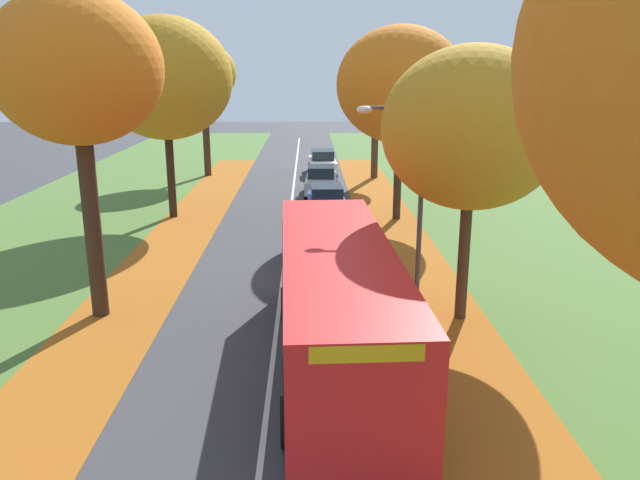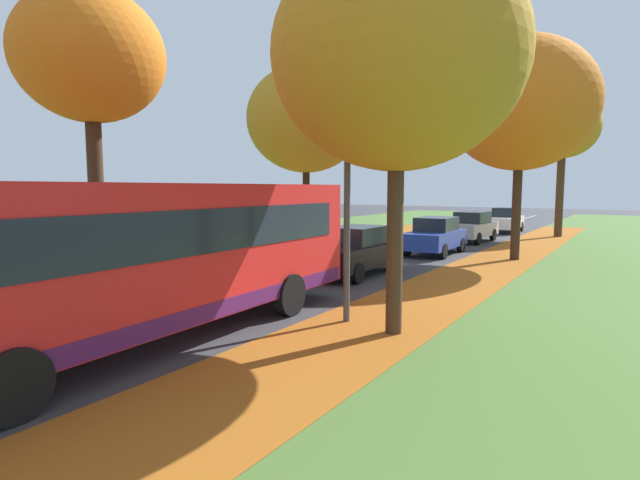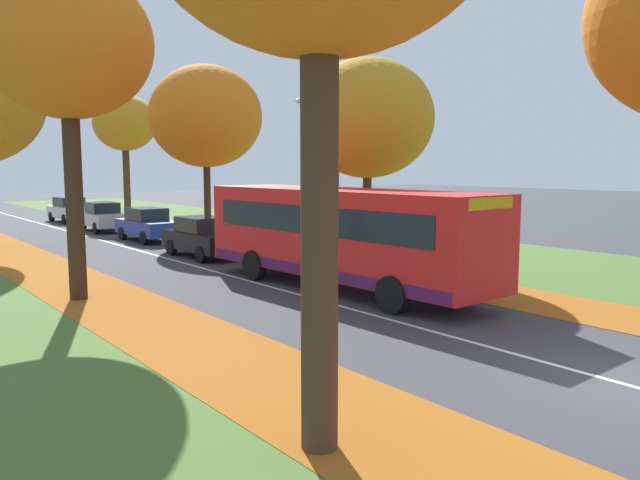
# 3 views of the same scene
# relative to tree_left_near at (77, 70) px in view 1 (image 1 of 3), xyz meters

# --- Properties ---
(grass_verge_left) EXTENTS (12.00, 90.00, 0.01)m
(grass_verge_left) POSITION_rel_tree_left_near_xyz_m (-4.06, 7.21, -6.86)
(grass_verge_left) COLOR #476B2D
(grass_verge_left) RESTS_ON ground
(leaf_litter_left) EXTENTS (2.80, 60.00, 0.00)m
(leaf_litter_left) POSITION_rel_tree_left_near_xyz_m (0.54, 1.21, -6.85)
(leaf_litter_left) COLOR #9E5619
(leaf_litter_left) RESTS_ON grass_verge_left
(grass_verge_right) EXTENTS (12.00, 90.00, 0.01)m
(grass_verge_right) POSITION_rel_tree_left_near_xyz_m (14.34, 7.21, -6.86)
(grass_verge_right) COLOR #476B2D
(grass_verge_right) RESTS_ON ground
(leaf_litter_right) EXTENTS (2.80, 60.00, 0.00)m
(leaf_litter_right) POSITION_rel_tree_left_near_xyz_m (9.74, 1.21, -6.85)
(leaf_litter_right) COLOR #9E5619
(leaf_litter_right) RESTS_ON grass_verge_right
(road_centre_line) EXTENTS (0.12, 80.00, 0.01)m
(road_centre_line) POSITION_rel_tree_left_near_xyz_m (5.14, 7.21, -6.86)
(road_centre_line) COLOR silver
(road_centre_line) RESTS_ON ground
(tree_left_near) EXTENTS (4.49, 4.49, 8.94)m
(tree_left_near) POSITION_rel_tree_left_near_xyz_m (0.00, 0.00, 0.00)
(tree_left_near) COLOR #382619
(tree_left_near) RESTS_ON ground
(tree_left_mid) EXTENTS (6.15, 6.15, 9.23)m
(tree_left_mid) POSITION_rel_tree_left_near_xyz_m (-0.46, 12.35, -0.41)
(tree_left_mid) COLOR black
(tree_left_mid) RESTS_ON ground
(tree_left_far) EXTENTS (4.20, 4.20, 8.50)m
(tree_left_far) POSITION_rel_tree_left_near_xyz_m (-0.64, 24.31, -0.31)
(tree_left_far) COLOR #382619
(tree_left_far) RESTS_ON ground
(tree_right_near) EXTENTS (4.82, 4.82, 7.55)m
(tree_right_near) POSITION_rel_tree_left_near_xyz_m (10.37, -0.41, -1.49)
(tree_right_near) COLOR #422D1E
(tree_right_near) RESTS_ON ground
(tree_right_mid) EXTENTS (5.78, 5.78, 8.79)m
(tree_right_mid) POSITION_rel_tree_left_near_xyz_m (10.20, 11.70, -0.69)
(tree_right_mid) COLOR #382619
(tree_right_mid) RESTS_ON ground
(tree_right_far) EXTENTS (4.07, 4.07, 8.30)m
(tree_right_far) POSITION_rel_tree_left_near_xyz_m (10.32, 23.16, -0.46)
(tree_right_far) COLOR #422D1E
(tree_right_far) RESTS_ON ground
(streetlamp_right) EXTENTS (1.89, 0.28, 6.00)m
(streetlamp_right) POSITION_rel_tree_left_near_xyz_m (8.81, -0.16, -3.12)
(streetlamp_right) COLOR #47474C
(streetlamp_right) RESTS_ON ground
(bus) EXTENTS (2.95, 10.49, 2.98)m
(bus) POSITION_rel_tree_left_near_xyz_m (6.70, -3.33, -5.16)
(bus) COLOR red
(bus) RESTS_ON ground
(car_black_lead) EXTENTS (1.81, 4.21, 1.62)m
(car_black_lead) POSITION_rel_tree_left_near_xyz_m (6.47, 5.10, -6.05)
(car_black_lead) COLOR black
(car_black_lead) RESTS_ON ground
(car_blue_following) EXTENTS (1.86, 4.24, 1.62)m
(car_blue_following) POSITION_rel_tree_left_near_xyz_m (6.89, 11.63, -6.05)
(car_blue_following) COLOR #233D9E
(car_blue_following) RESTS_ON ground
(car_silver_third_in_line) EXTENTS (1.94, 4.28, 1.62)m
(car_silver_third_in_line) POSITION_rel_tree_left_near_xyz_m (6.76, 17.61, -6.05)
(car_silver_third_in_line) COLOR #B7BABF
(car_silver_third_in_line) RESTS_ON ground
(car_white_fourth_in_line) EXTENTS (1.92, 4.27, 1.62)m
(car_white_fourth_in_line) POSITION_rel_tree_left_near_xyz_m (6.99, 24.60, -6.05)
(car_white_fourth_in_line) COLOR silver
(car_white_fourth_in_line) RESTS_ON ground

